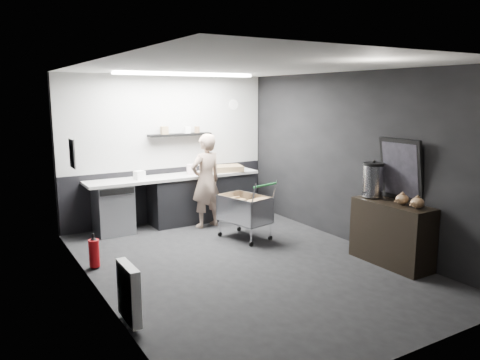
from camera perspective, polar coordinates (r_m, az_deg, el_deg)
floor at (r=6.68m, az=0.57°, el=-10.17°), size 5.50×5.50×0.00m
ceiling at (r=6.27m, az=0.62°, el=13.63°), size 5.50×5.50×0.00m
wall_back at (r=8.78m, az=-8.84°, el=3.74°), size 5.50×0.00×5.50m
wall_front at (r=4.28m, az=20.23°, el=-3.70°), size 5.50×0.00×5.50m
wall_left at (r=5.57m, az=-17.23°, el=-0.37°), size 0.00×5.50×5.50m
wall_right at (r=7.56m, az=13.65°, el=2.52°), size 0.00×5.50×5.50m
kitchen_wall_panel at (r=8.71m, az=-8.88°, el=7.00°), size 3.95×0.02×1.70m
dado_panel at (r=8.89m, az=-8.64°, el=-1.72°), size 3.95×0.02×1.00m
floating_shelf at (r=8.71m, az=-7.34°, el=5.52°), size 1.20×0.22×0.04m
wall_clock at (r=9.31m, az=-0.80°, el=9.17°), size 0.20×0.03×0.20m
poster at (r=6.80m, az=-19.79°, el=3.06°), size 0.02×0.30×0.40m
poster_red_band at (r=6.80m, az=-19.79°, el=3.65°), size 0.02×0.22×0.10m
radiator at (r=5.04m, az=-13.40°, el=-13.23°), size 0.10×0.50×0.60m
ceiling_strip at (r=7.90m, az=-6.58°, el=12.67°), size 2.40×0.20×0.04m
prep_counter at (r=8.67m, az=-7.02°, el=-2.27°), size 3.20×0.61×0.90m
person at (r=8.31m, az=-4.16°, el=-0.11°), size 0.67×0.49×1.67m
shopping_cart at (r=7.67m, az=0.56°, el=-3.81°), size 0.72×1.00×0.98m
sideboard at (r=6.87m, az=17.92°, el=-5.20°), size 0.50×1.17×1.76m
fire_extinguisher at (r=6.75m, az=-17.36°, el=-8.40°), size 0.14×0.14×0.47m
cardboard_box at (r=8.94m, az=-1.57°, el=1.43°), size 0.63×0.53×0.11m
pink_tub at (r=8.65m, az=-5.93°, el=1.31°), size 0.18×0.18×0.18m
white_container at (r=8.24m, az=-12.16°, el=0.57°), size 0.20×0.17×0.15m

